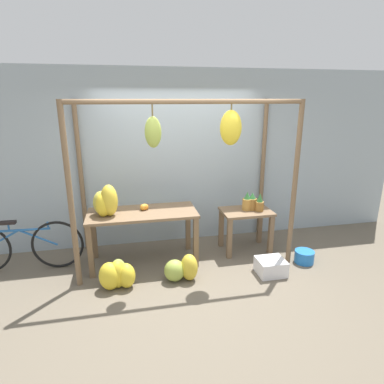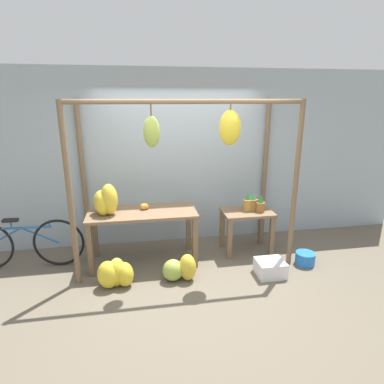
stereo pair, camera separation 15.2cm
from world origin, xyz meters
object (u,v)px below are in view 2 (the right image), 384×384
at_px(parked_bicycle, 23,244).
at_px(blue_bucket, 305,258).
at_px(banana_pile_on_table, 105,201).
at_px(banana_pile_ground_left, 115,273).
at_px(orange_pile, 145,206).
at_px(pineapple_cluster, 251,203).
at_px(fruit_crate_white, 270,268).
at_px(banana_pile_ground_right, 180,269).

bearing_deg(parked_bicycle, blue_bucket, -8.61).
height_order(banana_pile_on_table, banana_pile_ground_left, banana_pile_on_table).
height_order(blue_bucket, parked_bicycle, parked_bicycle).
bearing_deg(orange_pile, pineapple_cluster, 0.37).
bearing_deg(banana_pile_ground_left, orange_pile, 58.21).
bearing_deg(pineapple_cluster, fruit_crate_white, -88.68).
relative_size(banana_pile_on_table, orange_pile, 3.09).
bearing_deg(banana_pile_on_table, orange_pile, 13.15).
relative_size(orange_pile, banana_pile_ground_right, 0.29).
height_order(pineapple_cluster, blue_bucket, pineapple_cluster).
distance_m(banana_pile_ground_left, parked_bicycle, 1.49).
bearing_deg(blue_bucket, orange_pile, 165.70).
distance_m(orange_pile, banana_pile_ground_left, 1.04).
xyz_separation_m(orange_pile, parked_bicycle, (-1.72, 0.02, -0.46)).
bearing_deg(parked_bicycle, fruit_crate_white, -13.43).
distance_m(orange_pile, pineapple_cluster, 1.63).
height_order(pineapple_cluster, parked_bicycle, pineapple_cluster).
bearing_deg(banana_pile_on_table, parked_bicycle, 172.79).
bearing_deg(blue_bucket, pineapple_cluster, 137.53).
height_order(orange_pile, fruit_crate_white, orange_pile).
relative_size(banana_pile_ground_left, parked_bicycle, 0.32).
height_order(banana_pile_on_table, orange_pile, banana_pile_on_table).
height_order(banana_pile_on_table, parked_bicycle, banana_pile_on_table).
xyz_separation_m(orange_pile, banana_pile_ground_right, (0.42, -0.69, -0.67)).
bearing_deg(blue_bucket, banana_pile_ground_left, -177.83).
relative_size(banana_pile_ground_left, blue_bucket, 1.93).
relative_size(pineapple_cluster, banana_pile_ground_right, 0.64).
bearing_deg(banana_pile_on_table, blue_bucket, -9.19).
bearing_deg(pineapple_cluster, banana_pile_on_table, -176.42).
xyz_separation_m(pineapple_cluster, blue_bucket, (0.65, -0.59, -0.69)).
height_order(banana_pile_ground_right, fruit_crate_white, banana_pile_ground_right).
bearing_deg(fruit_crate_white, parked_bicycle, 166.57).
height_order(orange_pile, parked_bicycle, orange_pile).
bearing_deg(banana_pile_ground_left, pineapple_cluster, 18.64).
distance_m(fruit_crate_white, parked_bicycle, 3.48).
bearing_deg(fruit_crate_white, blue_bucket, 17.65).
height_order(banana_pile_ground_left, blue_bucket, banana_pile_ground_left).
xyz_separation_m(banana_pile_on_table, banana_pile_ground_left, (0.11, -0.56, -0.80)).
xyz_separation_m(banana_pile_on_table, fruit_crate_white, (2.19, -0.66, -0.87)).
relative_size(orange_pile, parked_bicycle, 0.09).
xyz_separation_m(banana_pile_on_table, pineapple_cluster, (2.17, 0.14, -0.20)).
distance_m(orange_pile, blue_bucket, 2.47).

